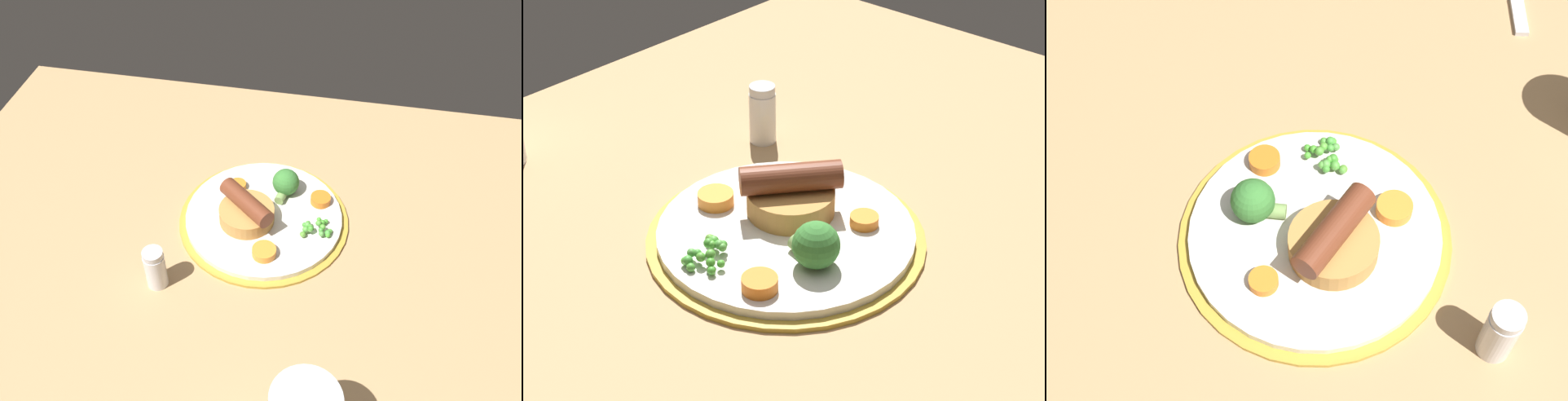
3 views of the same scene
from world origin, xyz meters
TOP-DOWN VIEW (x-y plane):
  - dining_table at (0.00, 0.00)cm, footprint 110.00×80.00cm
  - dinner_plate at (0.81, 4.69)cm, footprint 26.80×26.80cm
  - sausage_pudding at (-1.60, 3.18)cm, footprint 9.36×8.61cm
  - pea_pile at (9.21, 2.64)cm, footprint 4.85×4.31cm
  - broccoli_floret_near at (3.32, 10.40)cm, footprint 4.36×5.46cm
  - carrot_slice_0 at (2.35, -3.24)cm, footprint 4.54×4.54cm
  - carrot_slice_2 at (-4.55, 9.94)cm, footprint 2.98×2.98cm
  - carrot_slice_3 at (9.24, 9.16)cm, footprint 4.43×4.43cm
  - salt_shaker at (-11.93, -10.16)cm, footprint 3.05×3.05cm

SIDE VIEW (x-z plane):
  - dining_table at x=0.00cm, z-range 0.00..3.00cm
  - dinner_plate at x=0.81cm, z-range 2.87..4.27cm
  - carrot_slice_2 at x=-4.55cm, z-range 4.40..5.44cm
  - carrot_slice_3 at x=9.24cm, z-range 4.40..5.67cm
  - carrot_slice_0 at x=2.35cm, z-range 4.40..5.68cm
  - pea_pile at x=9.21cm, z-range 4.44..6.07cm
  - salt_shaker at x=-11.93cm, z-range 2.96..9.86cm
  - sausage_pudding at x=-1.60cm, z-range 3.80..9.07cm
  - broccoli_floret_near at x=3.32cm, z-range 4.33..8.68cm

